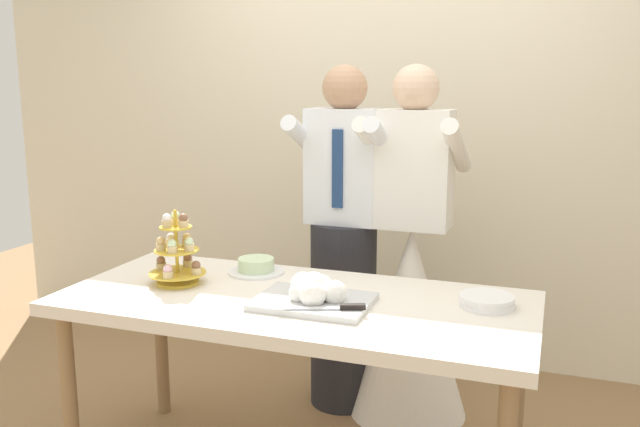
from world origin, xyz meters
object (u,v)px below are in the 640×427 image
object	(u,v)px
plate_stack	(487,301)
person_groom	(344,257)
cupcake_stand	(177,255)
person_bride	(410,297)
dessert_table	(295,315)
round_cake	(256,267)
main_cake_tray	(314,294)

from	to	relation	value
plate_stack	person_groom	world-z (taller)	person_groom
cupcake_stand	person_bride	bearing A→B (deg)	41.67
cupcake_stand	person_groom	world-z (taller)	person_groom
cupcake_stand	dessert_table	bearing A→B (deg)	-0.32
cupcake_stand	plate_stack	distance (m)	1.22
dessert_table	round_cake	bearing A→B (deg)	138.13
person_bride	main_cake_tray	bearing A→B (deg)	-104.01
dessert_table	round_cake	xyz separation A→B (m)	(-0.28, 0.25, 0.10)
dessert_table	plate_stack	bearing A→B (deg)	10.69
person_groom	person_bride	xyz separation A→B (m)	(0.33, 0.00, -0.16)
main_cake_tray	person_bride	size ratio (longest dim) A/B	0.26
main_cake_tray	dessert_table	bearing A→B (deg)	149.50
person_groom	main_cake_tray	bearing A→B (deg)	-80.10
dessert_table	round_cake	distance (m)	0.39
person_groom	cupcake_stand	bearing A→B (deg)	-123.59
dessert_table	main_cake_tray	world-z (taller)	main_cake_tray
round_cake	person_groom	world-z (taller)	person_groom
person_groom	person_bride	distance (m)	0.37
round_cake	person_groom	size ratio (longest dim) A/B	0.14
person_bride	plate_stack	bearing A→B (deg)	-55.53
round_cake	person_bride	distance (m)	0.78
plate_stack	person_bride	size ratio (longest dim) A/B	0.12
plate_stack	main_cake_tray	bearing A→B (deg)	-162.22
dessert_table	cupcake_stand	size ratio (longest dim) A/B	5.90
main_cake_tray	plate_stack	distance (m)	0.63
round_cake	person_bride	xyz separation A→B (m)	(0.57, 0.47, -0.22)
cupcake_stand	main_cake_tray	xyz separation A→B (m)	(0.61, -0.06, -0.08)
dessert_table	cupcake_stand	distance (m)	0.55
main_cake_tray	person_groom	xyz separation A→B (m)	(-0.14, 0.78, -0.07)
plate_stack	cupcake_stand	bearing A→B (deg)	-173.90
plate_stack	round_cake	size ratio (longest dim) A/B	0.84
dessert_table	person_groom	size ratio (longest dim) A/B	1.08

